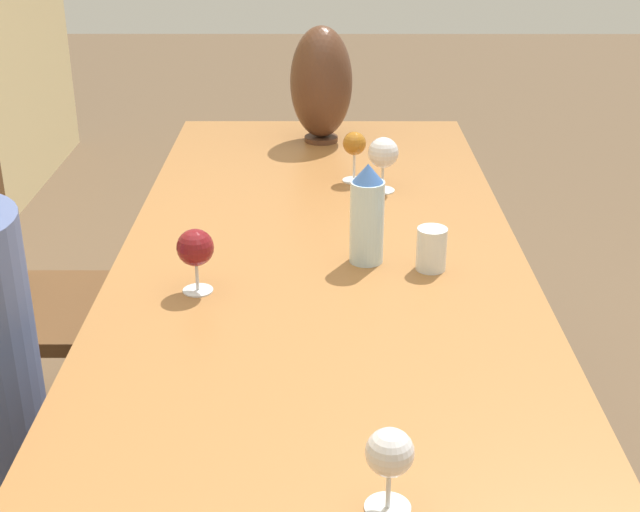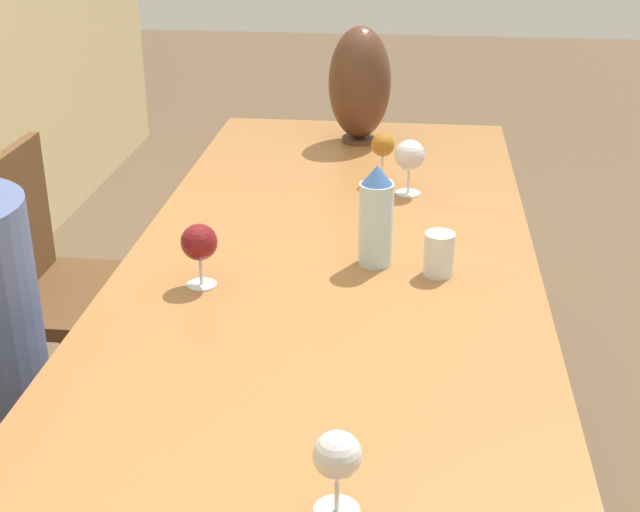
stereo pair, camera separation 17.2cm
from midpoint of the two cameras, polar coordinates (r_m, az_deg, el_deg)
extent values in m
cube|color=#936033|center=(1.83, 2.86, -2.88)|extent=(2.53, 0.91, 0.04)
cylinder|color=#936033|center=(3.05, 10.77, 0.45)|extent=(0.07, 0.07, 0.72)
cylinder|color=#936033|center=(3.07, -2.46, 1.04)|extent=(0.07, 0.07, 0.72)
cylinder|color=silver|center=(1.91, 6.17, 1.98)|extent=(0.07, 0.07, 0.18)
cone|color=#33599E|center=(1.87, 6.32, 5.15)|extent=(0.07, 0.07, 0.04)
cylinder|color=silver|center=(1.90, 10.22, 0.07)|extent=(0.06, 0.06, 0.09)
cylinder|color=#4C2D1E|center=(2.79, 4.17, 7.44)|extent=(0.10, 0.10, 0.01)
ellipsoid|color=#4C2D1E|center=(2.74, 4.29, 10.97)|extent=(0.19, 0.19, 0.34)
cylinder|color=silver|center=(2.44, 6.01, 4.70)|extent=(0.06, 0.06, 0.00)
cylinder|color=silver|center=(2.42, 6.05, 5.58)|extent=(0.01, 0.01, 0.08)
sphere|color=#995B19|center=(2.40, 6.12, 7.05)|extent=(0.06, 0.06, 0.06)
cylinder|color=silver|center=(1.85, -4.95, -1.89)|extent=(0.06, 0.06, 0.00)
cylinder|color=silver|center=(1.83, -4.99, -0.98)|extent=(0.01, 0.01, 0.06)
sphere|color=maroon|center=(1.81, -5.06, 0.84)|extent=(0.08, 0.08, 0.08)
cylinder|color=silver|center=(2.36, 7.74, 3.98)|extent=(0.07, 0.07, 0.00)
cylinder|color=silver|center=(2.35, 7.79, 4.80)|extent=(0.01, 0.01, 0.07)
sphere|color=silver|center=(2.33, 7.88, 6.38)|extent=(0.08, 0.08, 0.08)
cylinder|color=silver|center=(1.26, 5.15, -16.05)|extent=(0.06, 0.06, 0.00)
cylinder|color=silver|center=(1.24, 5.21, -14.90)|extent=(0.01, 0.01, 0.06)
sphere|color=silver|center=(1.20, 5.32, -12.71)|extent=(0.07, 0.07, 0.07)
cylinder|color=brown|center=(2.23, -11.45, -14.32)|extent=(0.04, 0.04, 0.40)
cube|color=brown|center=(2.59, -12.47, -2.72)|extent=(0.44, 0.44, 0.04)
cube|color=brown|center=(2.57, -17.15, 1.99)|extent=(0.40, 0.03, 0.41)
cylinder|color=brown|center=(2.49, -9.15, -9.48)|extent=(0.04, 0.04, 0.40)
cylinder|color=brown|center=(2.80, -7.18, -5.21)|extent=(0.04, 0.04, 0.40)
cylinder|color=brown|center=(2.61, -17.32, -8.66)|extent=(0.04, 0.04, 0.40)
cylinder|color=brown|center=(2.91, -14.51, -4.68)|extent=(0.04, 0.04, 0.40)
camera|label=1|loc=(0.09, -87.16, 1.29)|focal=50.00mm
camera|label=2|loc=(0.09, 92.84, -1.29)|focal=50.00mm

